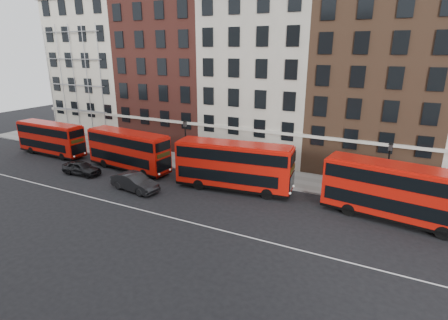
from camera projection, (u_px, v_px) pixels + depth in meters
The scene contains 14 objects.
ground at pixel (184, 208), 29.54m from camera, with size 120.00×120.00×0.00m, color black.
pavement at pixel (237, 170), 38.44m from camera, with size 80.00×5.00×0.15m, color gray.
kerb at pixel (227, 177), 36.31m from camera, with size 80.00×0.30×0.16m, color gray.
road_centre_line at pixel (171, 217), 27.84m from camera, with size 70.00×0.12×0.01m, color white.
building_terrace at pixel (261, 71), 41.74m from camera, with size 64.00×11.95×22.00m.
bus_a at pixel (51, 138), 43.65m from camera, with size 9.80×2.58×4.09m.
bus_b at pixel (128, 149), 38.20m from camera, with size 10.47×3.48×4.32m.
bus_c at pixel (233, 165), 32.64m from camera, with size 11.18×3.94×4.60m.
bus_d at pixel (396, 191), 26.72m from camera, with size 11.03×4.00×4.54m.
car_rear at pixel (82, 168), 37.15m from camera, with size 1.74×4.31×1.47m, color black.
car_front at pixel (135, 182), 32.94m from camera, with size 1.74×5.00×1.65m, color black.
lamp_post_left at pixel (186, 141), 38.70m from camera, with size 0.44×0.44×5.33m.
lamp_post_right at pixel (387, 169), 29.73m from camera, with size 0.44×0.44×5.33m.
iron_railings at pixel (245, 160), 40.13m from camera, with size 6.60×0.06×1.00m, color black, non-canonical shape.
Camera 1 is at (15.17, -22.47, 12.85)m, focal length 28.00 mm.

